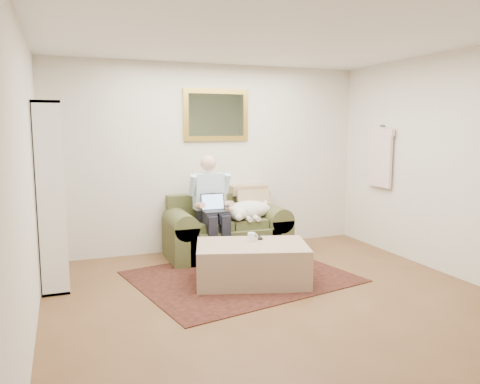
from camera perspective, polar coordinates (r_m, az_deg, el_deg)
room_shell at (r=4.63m, az=4.41°, el=2.50°), size 4.51×5.00×2.61m
rug at (r=5.54m, az=0.14°, el=-10.26°), size 2.67×2.30×0.01m
sofa at (r=6.38m, az=-1.65°, el=-5.23°), size 1.63×0.83×0.98m
seated_man at (r=6.09m, az=-3.37°, el=-2.02°), size 0.54×0.77×1.37m
laptop at (r=6.02m, az=-3.19°, el=-1.80°), size 0.32×0.25×0.23m
sleeping_dog at (r=6.34m, az=1.08°, el=-2.18°), size 0.67×0.42×0.25m
ottoman at (r=5.30m, az=1.46°, el=-8.68°), size 1.39×1.10×0.44m
coffee_mug at (r=5.34m, az=1.40°, el=-5.51°), size 0.08×0.08×0.10m
tv_remote at (r=5.49m, az=2.33°, el=-5.59°), size 0.07×0.16×0.02m
bookshelf at (r=5.47m, az=-22.01°, el=-0.38°), size 0.28×0.80×2.00m
wall_mirror at (r=6.61m, az=-2.91°, el=9.36°), size 0.94×0.04×0.72m
hanging_shirt at (r=6.84m, az=16.71°, el=4.38°), size 0.06×0.52×0.90m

